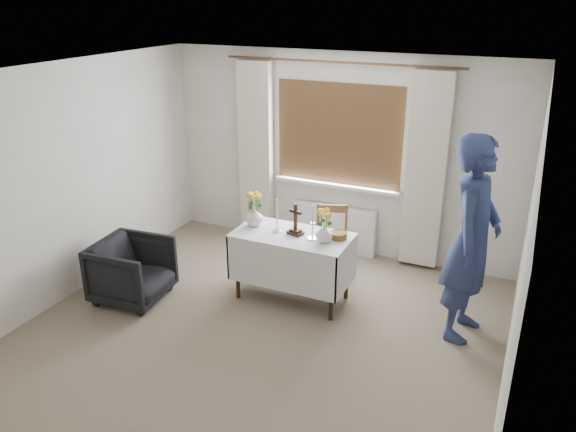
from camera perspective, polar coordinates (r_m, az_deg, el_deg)
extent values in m
plane|color=#86735D|center=(5.45, -4.47, -13.35)|extent=(5.00, 5.00, 0.00)
cube|color=silver|center=(6.06, 0.43, -5.18)|extent=(1.24, 0.64, 0.76)
imported|color=black|center=(6.30, -15.56, -5.36)|extent=(0.80, 0.78, 0.68)
imported|color=navy|center=(5.47, 18.21, -2.28)|extent=(0.57, 0.79, 2.00)
cube|color=white|center=(7.24, 4.68, -1.25)|extent=(1.10, 0.10, 0.60)
imported|color=silver|center=(6.09, -3.43, -0.06)|extent=(0.25, 0.25, 0.20)
imported|color=silver|center=(5.70, 3.68, -1.77)|extent=(0.18, 0.18, 0.18)
cylinder|color=brown|center=(5.81, 5.16, -1.96)|extent=(0.18, 0.18, 0.07)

